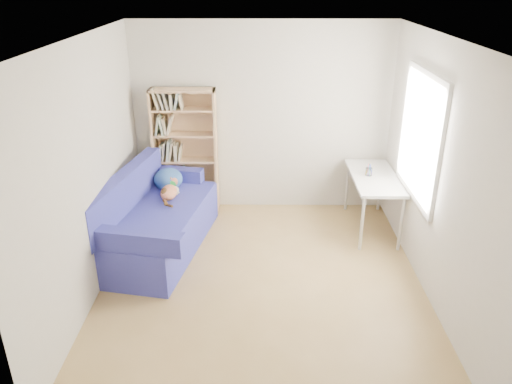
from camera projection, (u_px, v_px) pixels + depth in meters
ground at (262, 282)px, 5.52m from camera, size 4.00×4.00×0.00m
room_shell at (273, 140)px, 4.88m from camera, size 3.54×4.04×2.62m
sofa at (155, 220)px, 6.08m from camera, size 1.30×2.16×0.98m
bookshelf at (186, 157)px, 6.89m from camera, size 0.87×0.27×1.74m
desk at (374, 181)px, 6.41m from camera, size 0.57×1.24×0.75m
pen_cup at (369, 171)px, 6.38m from camera, size 0.09×0.09×0.17m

